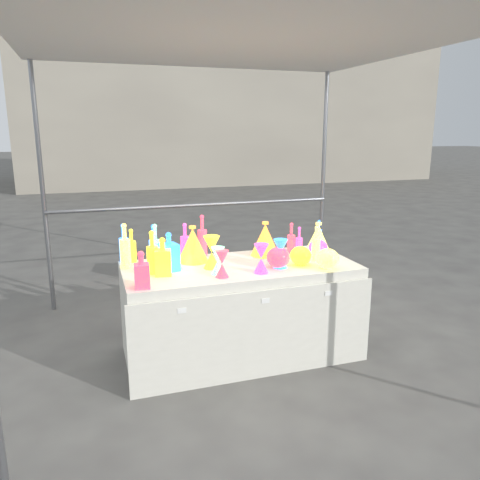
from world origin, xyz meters
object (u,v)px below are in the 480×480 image
object	(u,v)px
display_table	(240,310)
cardboard_box_closed	(172,264)
globe_0	(301,257)
hourglass_0	(222,264)
decanter_0	(163,256)
lampshade_0	(193,244)
bottle_0	(132,246)

from	to	relation	value
display_table	cardboard_box_closed	xyz separation A→B (m)	(-0.18, 2.11, -0.19)
display_table	globe_0	size ratio (longest dim) A/B	11.03
cardboard_box_closed	globe_0	bearing A→B (deg)	-64.28
hourglass_0	display_table	bearing A→B (deg)	48.22
decanter_0	lampshade_0	xyz separation A→B (m)	(0.28, 0.29, 0.01)
bottle_0	hourglass_0	distance (m)	0.83
lampshade_0	bottle_0	bearing A→B (deg)	170.73
globe_0	hourglass_0	bearing A→B (deg)	-171.15
cardboard_box_closed	hourglass_0	bearing A→B (deg)	-80.77
display_table	globe_0	distance (m)	0.64
decanter_0	globe_0	distance (m)	1.06
display_table	globe_0	world-z (taller)	globe_0
display_table	lampshade_0	distance (m)	0.65
display_table	decanter_0	bearing A→B (deg)	-174.04
bottle_0	globe_0	distance (m)	1.34
cardboard_box_closed	globe_0	distance (m)	2.42
display_table	bottle_0	bearing A→B (deg)	155.55
hourglass_0	lampshade_0	world-z (taller)	lampshade_0
globe_0	lampshade_0	world-z (taller)	lampshade_0
bottle_0	globe_0	world-z (taller)	bottle_0
hourglass_0	bottle_0	bearing A→B (deg)	133.48
lampshade_0	decanter_0	bearing A→B (deg)	-127.66
bottle_0	lampshade_0	world-z (taller)	lampshade_0
cardboard_box_closed	decanter_0	world-z (taller)	decanter_0
display_table	cardboard_box_closed	distance (m)	2.13
decanter_0	hourglass_0	bearing A→B (deg)	-15.38
display_table	cardboard_box_closed	size ratio (longest dim) A/B	3.60
decanter_0	hourglass_0	size ratio (longest dim) A/B	1.42
bottle_0	globe_0	bearing A→B (deg)	-21.99
bottle_0	lampshade_0	size ratio (longest dim) A/B	0.93
globe_0	cardboard_box_closed	bearing A→B (deg)	105.56
display_table	lampshade_0	xyz separation A→B (m)	(-0.33, 0.22, 0.52)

